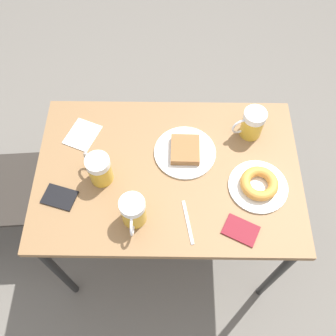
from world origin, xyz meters
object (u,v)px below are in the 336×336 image
object	(u,v)px
napkin_folded	(83,135)
passport_far_edge	(59,197)
beer_mug_center	(252,123)
beer_mug_right	(133,211)
fork	(188,222)
plate_with_donut	(259,185)
plate_with_cake	(185,151)
beer_mug_left	(99,169)
passport_near_edge	(241,230)

from	to	relation	value
napkin_folded	passport_far_edge	xyz separation A→B (m)	(-0.30, 0.05, 0.00)
beer_mug_center	passport_far_edge	distance (m)	0.83
beer_mug_right	passport_far_edge	size ratio (longest dim) A/B	0.97
beer_mug_center	fork	distance (m)	0.50
plate_with_donut	fork	distance (m)	0.32
beer_mug_center	plate_with_cake	bearing A→B (deg)	110.88
plate_with_cake	plate_with_donut	xyz separation A→B (m)	(-0.16, -0.29, 0.01)
plate_with_cake	fork	bearing A→B (deg)	-178.48
beer_mug_right	plate_with_donut	bearing A→B (deg)	-73.80
beer_mug_center	beer_mug_right	xyz separation A→B (m)	(-0.40, 0.47, 0.00)
beer_mug_left	beer_mug_right	distance (m)	0.23
plate_with_cake	passport_near_edge	bearing A→B (deg)	-148.83
fork	passport_far_edge	bearing A→B (deg)	79.08
beer_mug_left	passport_far_edge	size ratio (longest dim) A/B	0.93
fork	plate_with_donut	bearing A→B (deg)	-61.40
beer_mug_left	beer_mug_center	xyz separation A→B (m)	(0.23, -0.61, 0.00)
beer_mug_left	beer_mug_center	distance (m)	0.65
fork	beer_mug_left	bearing A→B (deg)	61.33
beer_mug_right	passport_far_edge	world-z (taller)	beer_mug_right
beer_mug_left	napkin_folded	distance (m)	0.24
passport_near_edge	passport_far_edge	distance (m)	0.71
beer_mug_center	napkin_folded	distance (m)	0.72
plate_with_donut	beer_mug_left	size ratio (longest dim) A/B	1.74
plate_with_cake	beer_mug_center	world-z (taller)	beer_mug_center
beer_mug_right	napkin_folded	distance (m)	0.46
plate_with_donut	passport_near_edge	world-z (taller)	plate_with_donut
beer_mug_center	beer_mug_right	bearing A→B (deg)	130.40
beer_mug_right	passport_near_edge	distance (m)	0.41
passport_near_edge	beer_mug_center	bearing A→B (deg)	-9.38
plate_with_cake	napkin_folded	xyz separation A→B (m)	(0.08, 0.44, -0.01)
beer_mug_left	napkin_folded	bearing A→B (deg)	26.80
beer_mug_center	passport_near_edge	distance (m)	0.45
beer_mug_left	passport_far_edge	distance (m)	0.19
plate_with_cake	passport_far_edge	world-z (taller)	plate_with_cake
passport_near_edge	passport_far_edge	world-z (taller)	same
plate_with_cake	napkin_folded	distance (m)	0.45
beer_mug_right	fork	distance (m)	0.21
fork	plate_with_cake	bearing A→B (deg)	1.52
beer_mug_right	beer_mug_center	bearing A→B (deg)	-49.60
plate_with_cake	passport_far_edge	size ratio (longest dim) A/B	1.77
plate_with_cake	fork	size ratio (longest dim) A/B	1.46
passport_near_edge	beer_mug_left	bearing A→B (deg)	67.98
beer_mug_center	passport_near_edge	size ratio (longest dim) A/B	0.91
beer_mug_center	napkin_folded	size ratio (longest dim) A/B	0.78
passport_far_edge	beer_mug_right	bearing A→B (deg)	-105.75
beer_mug_center	beer_mug_left	bearing A→B (deg)	110.18
napkin_folded	passport_near_edge	bearing A→B (deg)	-123.31
plate_with_donut	beer_mug_center	distance (m)	0.27
napkin_folded	fork	bearing A→B (deg)	-131.27
plate_with_cake	beer_mug_left	size ratio (longest dim) A/B	1.90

